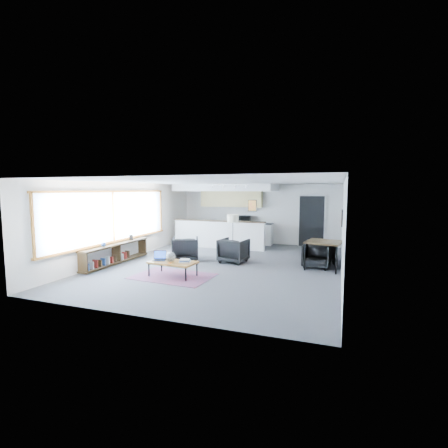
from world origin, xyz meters
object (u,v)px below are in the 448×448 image
(microwave, at_px, (244,218))
(book_stack, at_px, (185,261))
(dining_chair_near, at_px, (317,256))
(armchair_left, at_px, (185,248))
(laptop, at_px, (160,257))
(ceramic_pot, at_px, (171,257))
(coffee_table, at_px, (173,263))
(armchair_right, at_px, (234,249))
(dining_table, at_px, (324,244))
(dining_chair_far, at_px, (322,252))
(floor_lamp, at_px, (233,220))

(microwave, bearing_deg, book_stack, -96.89)
(dining_chair_near, bearing_deg, armchair_left, -168.84)
(laptop, bearing_deg, dining_chair_near, 10.07)
(laptop, xyz_separation_m, ceramic_pot, (0.39, -0.08, 0.06))
(coffee_table, distance_m, armchair_right, 2.43)
(laptop, relative_size, microwave, 0.77)
(dining_table, bearing_deg, dining_chair_far, 97.00)
(dining_chair_near, bearing_deg, microwave, 137.88)
(ceramic_pot, height_order, dining_chair_far, dining_chair_far)
(armchair_right, height_order, dining_chair_far, armchair_right)
(floor_lamp, xyz_separation_m, dining_chair_far, (3.12, -0.23, -0.93))
(coffee_table, xyz_separation_m, microwave, (0.28, 5.94, 0.73))
(ceramic_pot, distance_m, floor_lamp, 3.57)
(floor_lamp, relative_size, dining_chair_near, 2.14)
(armchair_left, distance_m, dining_table, 4.43)
(coffee_table, bearing_deg, dining_chair_near, 38.10)
(coffee_table, height_order, dining_chair_far, dining_chair_far)
(ceramic_pot, xyz_separation_m, dining_chair_near, (3.67, 2.39, -0.20))
(armchair_left, height_order, dining_chair_far, armchair_left)
(armchair_left, relative_size, dining_table, 0.75)
(dining_table, distance_m, microwave, 5.13)
(coffee_table, relative_size, dining_chair_far, 1.94)
(dining_chair_far, bearing_deg, microwave, -59.51)
(dining_chair_near, bearing_deg, laptop, -145.57)
(armchair_right, xyz_separation_m, microwave, (-0.74, 3.72, 0.69))
(armchair_left, height_order, dining_chair_near, armchair_left)
(ceramic_pot, xyz_separation_m, armchair_right, (1.07, 2.23, -0.12))
(floor_lamp, xyz_separation_m, dining_table, (3.23, -1.16, -0.51))
(floor_lamp, bearing_deg, armchair_right, -70.64)
(book_stack, height_order, armchair_right, armchair_right)
(laptop, xyz_separation_m, armchair_right, (1.46, 2.15, -0.06))
(laptop, bearing_deg, microwave, 63.40)
(dining_chair_near, relative_size, microwave, 1.25)
(book_stack, distance_m, armchair_left, 2.10)
(armchair_left, bearing_deg, dining_chair_near, 161.77)
(dining_chair_far, bearing_deg, ceramic_pot, 19.54)
(coffee_table, height_order, armchair_left, armchair_left)
(dining_chair_near, xyz_separation_m, dining_chair_far, (0.10, 0.82, -0.00))
(floor_lamp, bearing_deg, book_stack, -93.96)
(armchair_left, bearing_deg, ceramic_pot, 80.43)
(coffee_table, height_order, dining_chair_near, dining_chair_near)
(laptop, height_order, microwave, microwave)
(dining_table, bearing_deg, floor_lamp, 160.21)
(book_stack, distance_m, dining_chair_far, 4.62)
(coffee_table, xyz_separation_m, armchair_left, (-0.57, 1.90, 0.05))
(dining_chair_near, height_order, dining_chair_far, dining_chair_near)
(ceramic_pot, height_order, book_stack, ceramic_pot)
(dining_table, relative_size, microwave, 2.11)
(laptop, relative_size, dining_table, 0.36)
(book_stack, relative_size, microwave, 0.65)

